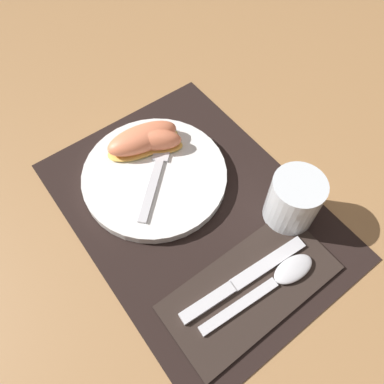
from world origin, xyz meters
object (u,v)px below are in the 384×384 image
Objects in this scene: juice_glass at (293,202)px; citrus_wedge_0 at (154,141)px; plate at (155,176)px; citrus_wedge_1 at (141,140)px; fork at (159,164)px; spoon at (279,279)px; knife at (242,280)px.

juice_glass reaches higher than citrus_wedge_0.
plate is 0.06m from citrus_wedge_1.
citrus_wedge_0 reaches higher than fork.
plate is 0.22m from juice_glass.
spoon is 0.30m from citrus_wedge_0.
fork reaches higher than knife.
spoon is at bearing -51.17° from juice_glass.
citrus_wedge_1 is (-0.28, 0.02, 0.03)m from knife.
juice_glass is at bearing 106.85° from knife.
fork reaches higher than spoon.
citrus_wedge_1 is (-0.01, -0.02, 0.00)m from citrus_wedge_0.
citrus_wedge_0 reaches higher than spoon.
plate is 2.72× the size of juice_glass.
citrus_wedge_1 reaches higher than fork.
spoon is (0.25, 0.04, -0.00)m from plate.
juice_glass reaches higher than spoon.
plate reaches higher than knife.
fork reaches higher than plate.
citrus_wedge_1 is at bearing -127.42° from citrus_wedge_0.
spoon is at bearing 5.28° from citrus_wedge_1.
knife is 0.23m from fork.
juice_glass is at bearing 128.83° from spoon.
plate is at bearing -60.38° from fork.
citrus_wedge_1 is (-0.05, -0.00, 0.01)m from fork.
citrus_wedge_1 reaches higher than plate.
citrus_wedge_0 is at bearing 173.16° from knife.
spoon reaches higher than knife.
plate reaches higher than spoon.
knife is 1.38× the size of fork.
juice_glass is 0.57× the size of fork.
juice_glass is 0.87× the size of citrus_wedge_0.
plate is 0.25m from spoon.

